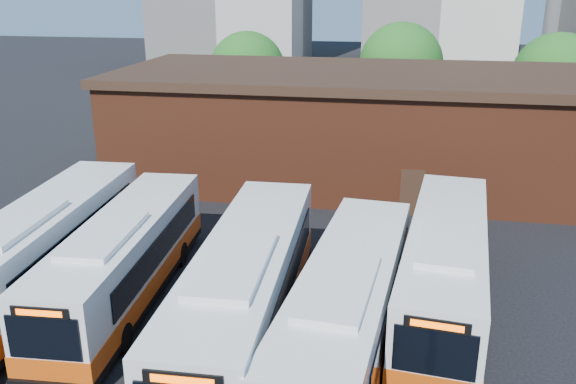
% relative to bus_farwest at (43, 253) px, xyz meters
% --- Properties ---
extents(ground, '(220.00, 220.00, 0.00)m').
position_rel_bus_farwest_xyz_m(ground, '(10.67, -3.18, -1.62)').
color(ground, black).
extents(bus_farwest, '(3.42, 13.22, 3.57)m').
position_rel_bus_farwest_xyz_m(bus_farwest, '(0.00, 0.00, 0.00)').
color(bus_farwest, silver).
rests_on(bus_farwest, ground).
extents(bus_west, '(3.23, 12.28, 3.31)m').
position_rel_bus_farwest_xyz_m(bus_west, '(3.24, 0.00, -0.12)').
color(bus_west, silver).
rests_on(bus_west, ground).
extents(bus_midwest, '(3.22, 13.42, 3.63)m').
position_rel_bus_farwest_xyz_m(bus_midwest, '(8.30, -1.86, 0.03)').
color(bus_midwest, silver).
rests_on(bus_midwest, ground).
extents(bus_mideast, '(3.67, 12.70, 3.42)m').
position_rel_bus_farwest_xyz_m(bus_mideast, '(11.60, -2.37, -0.07)').
color(bus_mideast, silver).
rests_on(bus_mideast, ground).
extents(bus_east, '(3.85, 12.74, 3.42)m').
position_rel_bus_farwest_xyz_m(bus_east, '(14.71, 1.33, -0.06)').
color(bus_east, silver).
rests_on(bus_east, ground).
extents(depot_building, '(28.60, 12.60, 6.40)m').
position_rel_bus_farwest_xyz_m(depot_building, '(10.67, 16.82, 1.64)').
color(depot_building, '#5F2916').
rests_on(depot_building, ground).
extents(tree_west, '(6.00, 6.00, 7.65)m').
position_rel_bus_farwest_xyz_m(tree_west, '(0.67, 28.82, 3.02)').
color(tree_west, '#382314').
rests_on(tree_west, ground).
extents(tree_mid, '(6.56, 6.56, 8.36)m').
position_rel_bus_farwest_xyz_m(tree_mid, '(12.67, 30.82, 3.46)').
color(tree_mid, '#382314').
rests_on(tree_mid, ground).
extents(tree_east, '(6.24, 6.24, 7.96)m').
position_rel_bus_farwest_xyz_m(tree_east, '(23.67, 27.82, 3.21)').
color(tree_east, '#382314').
rests_on(tree_east, ground).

